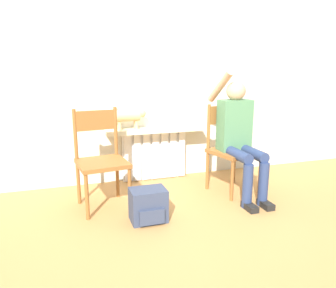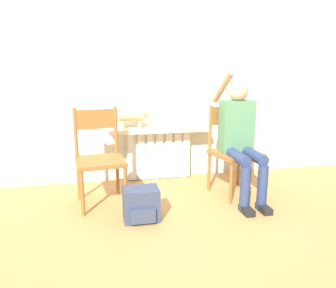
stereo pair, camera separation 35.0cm
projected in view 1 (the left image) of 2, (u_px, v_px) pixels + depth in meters
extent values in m
plane|color=#B27F47|center=(188.00, 217.00, 3.06)|extent=(12.00, 12.00, 0.00)
cube|color=beige|center=(152.00, 69.00, 3.89)|extent=(7.00, 0.06, 2.70)
cube|color=white|center=(154.00, 155.00, 4.07)|extent=(0.80, 0.05, 0.61)
cube|color=white|center=(128.00, 158.00, 3.92)|extent=(0.08, 0.03, 0.59)
cube|color=white|center=(137.00, 157.00, 3.95)|extent=(0.08, 0.03, 0.59)
cube|color=white|center=(146.00, 156.00, 3.99)|extent=(0.08, 0.03, 0.59)
cube|color=white|center=(155.00, 156.00, 4.02)|extent=(0.08, 0.03, 0.59)
cube|color=white|center=(164.00, 155.00, 4.06)|extent=(0.08, 0.03, 0.59)
cube|color=white|center=(173.00, 154.00, 4.09)|extent=(0.08, 0.03, 0.59)
cube|color=white|center=(182.00, 153.00, 4.13)|extent=(0.08, 0.03, 0.59)
cube|color=beige|center=(156.00, 130.00, 3.91)|extent=(1.21, 0.24, 0.05)
cube|color=white|center=(153.00, 86.00, 3.90)|extent=(1.16, 0.01, 0.98)
cube|color=brown|center=(102.00, 163.00, 3.17)|extent=(0.51, 0.51, 0.04)
cylinder|color=brown|center=(87.00, 197.00, 2.96)|extent=(0.04, 0.04, 0.43)
cylinder|color=brown|center=(130.00, 190.00, 3.13)|extent=(0.04, 0.04, 0.43)
cylinder|color=brown|center=(78.00, 183.00, 3.32)|extent=(0.04, 0.04, 0.43)
cylinder|color=brown|center=(117.00, 178.00, 3.49)|extent=(0.04, 0.04, 0.43)
cylinder|color=brown|center=(75.00, 134.00, 3.20)|extent=(0.04, 0.04, 0.50)
cylinder|color=brown|center=(116.00, 131.00, 3.37)|extent=(0.04, 0.04, 0.50)
cube|color=brown|center=(95.00, 120.00, 3.26)|extent=(0.41, 0.08, 0.20)
cube|color=brown|center=(234.00, 152.00, 3.60)|extent=(0.56, 0.56, 0.04)
cylinder|color=brown|center=(232.00, 181.00, 3.38)|extent=(0.04, 0.04, 0.43)
cylinder|color=brown|center=(260.00, 174.00, 3.59)|extent=(0.04, 0.04, 0.43)
cylinder|color=brown|center=(207.00, 171.00, 3.72)|extent=(0.04, 0.04, 0.43)
cylinder|color=brown|center=(234.00, 165.00, 3.93)|extent=(0.04, 0.04, 0.43)
cylinder|color=brown|center=(209.00, 127.00, 3.60)|extent=(0.04, 0.04, 0.50)
cylinder|color=brown|center=(236.00, 124.00, 3.81)|extent=(0.04, 0.04, 0.50)
cube|color=brown|center=(223.00, 114.00, 3.68)|extent=(0.41, 0.12, 0.20)
cylinder|color=navy|center=(237.00, 154.00, 3.37)|extent=(0.11, 0.47, 0.11)
cylinder|color=navy|center=(252.00, 153.00, 3.42)|extent=(0.11, 0.47, 0.11)
cylinder|color=navy|center=(247.00, 186.00, 3.21)|extent=(0.10, 0.10, 0.44)
cylinder|color=navy|center=(263.00, 184.00, 3.27)|extent=(0.10, 0.10, 0.44)
cube|color=black|center=(250.00, 207.00, 3.20)|extent=(0.09, 0.20, 0.06)
cube|color=black|center=(265.00, 205.00, 3.26)|extent=(0.09, 0.20, 0.06)
cube|color=#4C7F56|center=(234.00, 125.00, 3.56)|extent=(0.34, 0.20, 0.55)
sphere|color=tan|center=(236.00, 91.00, 3.47)|extent=(0.21, 0.21, 0.21)
cylinder|color=tan|center=(220.00, 86.00, 3.55)|extent=(0.08, 0.50, 0.38)
cylinder|color=#4C7F56|center=(249.00, 128.00, 3.57)|extent=(0.08, 0.08, 0.44)
cylinder|color=#DBB77A|center=(127.00, 116.00, 3.74)|extent=(0.28, 0.14, 0.14)
sphere|color=#DBB77A|center=(142.00, 113.00, 3.79)|extent=(0.10, 0.10, 0.10)
cone|color=#DBB77A|center=(142.00, 110.00, 3.76)|extent=(0.03, 0.03, 0.03)
cone|color=#DBB77A|center=(141.00, 109.00, 3.80)|extent=(0.03, 0.03, 0.03)
cylinder|color=#DBB77A|center=(137.00, 125.00, 3.77)|extent=(0.04, 0.04, 0.10)
cylinder|color=#DBB77A|center=(135.00, 125.00, 3.83)|extent=(0.04, 0.04, 0.10)
cylinder|color=#DBB77A|center=(120.00, 126.00, 3.71)|extent=(0.04, 0.04, 0.10)
cylinder|color=#DBB77A|center=(119.00, 125.00, 3.77)|extent=(0.04, 0.04, 0.10)
cylinder|color=#DBB77A|center=(110.00, 113.00, 3.68)|extent=(0.19, 0.03, 0.13)
cube|color=#333D56|center=(148.00, 205.00, 2.95)|extent=(0.32, 0.23, 0.30)
cube|color=#333D56|center=(152.00, 217.00, 2.85)|extent=(0.22, 0.03, 0.14)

